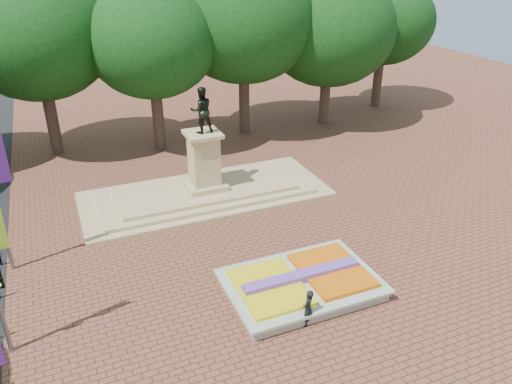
% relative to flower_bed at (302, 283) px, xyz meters
% --- Properties ---
extents(ground, '(90.00, 90.00, 0.00)m').
position_rel_flower_bed_xyz_m(ground, '(-1.03, 2.00, -0.38)').
color(ground, brown).
rests_on(ground, ground).
extents(flower_bed, '(6.30, 4.30, 0.91)m').
position_rel_flower_bed_xyz_m(flower_bed, '(0.00, 0.00, 0.00)').
color(flower_bed, gray).
rests_on(flower_bed, ground).
extents(monument, '(14.00, 6.00, 6.40)m').
position_rel_flower_bed_xyz_m(monument, '(-1.03, 10.00, 0.50)').
color(monument, tan).
rests_on(monument, ground).
extents(tree_row_back, '(44.80, 8.80, 10.43)m').
position_rel_flower_bed_xyz_m(tree_row_back, '(1.31, 20.00, 6.29)').
color(tree_row_back, '#38261F').
rests_on(tree_row_back, ground).
extents(pedestrian, '(0.69, 0.65, 1.59)m').
position_rel_flower_bed_xyz_m(pedestrian, '(-0.78, -1.94, 0.42)').
color(pedestrian, black).
rests_on(pedestrian, ground).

